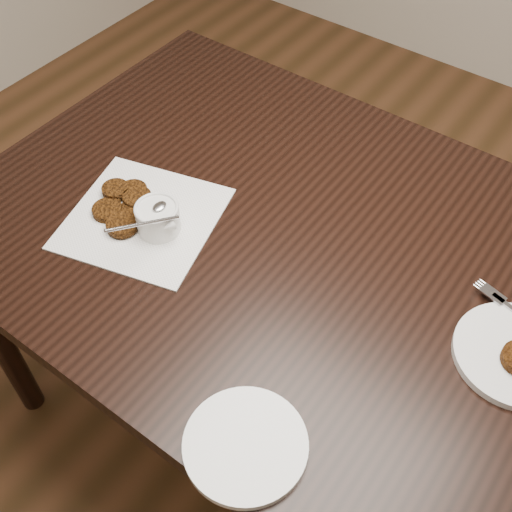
{
  "coord_description": "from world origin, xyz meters",
  "views": [
    {
      "loc": [
        0.37,
        -0.67,
        1.7
      ],
      "look_at": [
        -0.08,
        -0.05,
        0.8
      ],
      "focal_mm": 44.41,
      "sensor_mm": 36.0,
      "label": 1
    }
  ],
  "objects_px": {
    "table": "(309,355)",
    "napkin": "(143,218)",
    "sauce_ramekin": "(156,207)",
    "plate_empty": "(245,445)"
  },
  "relations": [
    {
      "from": "table",
      "to": "sauce_ramekin",
      "type": "distance_m",
      "value": 0.55
    },
    {
      "from": "sauce_ramekin",
      "to": "table",
      "type": "bearing_deg",
      "value": 24.61
    },
    {
      "from": "napkin",
      "to": "sauce_ramekin",
      "type": "height_order",
      "value": "sauce_ramekin"
    },
    {
      "from": "napkin",
      "to": "table",
      "type": "bearing_deg",
      "value": 21.24
    },
    {
      "from": "sauce_ramekin",
      "to": "napkin",
      "type": "bearing_deg",
      "value": 177.38
    },
    {
      "from": "table",
      "to": "plate_empty",
      "type": "xyz_separation_m",
      "value": [
        0.12,
        -0.4,
        0.38
      ]
    },
    {
      "from": "napkin",
      "to": "plate_empty",
      "type": "xyz_separation_m",
      "value": [
        0.47,
        -0.27,
        0.0
      ]
    },
    {
      "from": "napkin",
      "to": "sauce_ramekin",
      "type": "bearing_deg",
      "value": -2.62
    },
    {
      "from": "table",
      "to": "napkin",
      "type": "distance_m",
      "value": 0.53
    },
    {
      "from": "plate_empty",
      "to": "table",
      "type": "bearing_deg",
      "value": 106.31
    }
  ]
}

